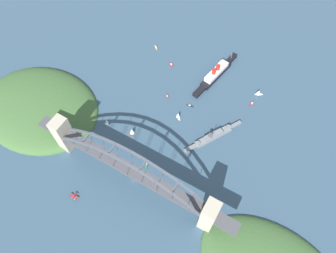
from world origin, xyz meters
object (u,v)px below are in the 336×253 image
ocean_liner (216,73)px  small_boat_1 (178,115)px  harbor_arch_bridge (131,171)px  small_boat_8 (190,106)px  naval_cruiser (213,136)px  small_boat_9 (252,104)px  small_boat_3 (147,164)px  small_boat_4 (171,64)px  small_boat_0 (107,122)px  small_boat_5 (167,96)px  seaplane_taxiing_near_bridge (74,197)px  small_boat_6 (156,47)px  small_boat_2 (259,92)px  small_boat_7 (132,131)px

ocean_liner → small_boat_1: ocean_liner is taller
harbor_arch_bridge → small_boat_8: bearing=86.9°
naval_cruiser → small_boat_1: naval_cruiser is taller
small_boat_9 → harbor_arch_bridge: bearing=-114.3°
naval_cruiser → small_boat_3: (-51.96, -73.08, -2.26)m
ocean_liner → small_boat_9: size_ratio=9.77×
small_boat_4 → naval_cruiser: bearing=-37.0°
small_boat_0 → small_boat_8: size_ratio=0.83×
small_boat_4 → small_boat_5: (24.10, -52.76, -0.14)m
small_boat_4 → small_boat_9: small_boat_4 is taller
seaplane_taxiing_near_bridge → small_boat_8: bearing=73.0°
harbor_arch_bridge → small_boat_6: 218.16m
small_boat_0 → small_boat_5: size_ratio=1.05×
ocean_liner → small_boat_8: ocean_liner is taller
small_boat_6 → small_boat_4: bearing=-26.5°
seaplane_taxiing_near_bridge → small_boat_4: size_ratio=1.16×
small_boat_5 → small_boat_6: 94.13m
small_boat_0 → small_boat_9: small_boat_0 is taller
harbor_arch_bridge → ocean_liner: bearing=85.8°
small_boat_3 → small_boat_9: size_ratio=1.10×
small_boat_2 → small_boat_9: size_ratio=1.01×
naval_cruiser → small_boat_6: 173.96m
small_boat_1 → small_boat_7: small_boat_7 is taller
harbor_arch_bridge → small_boat_4: (-51.74, 178.44, -29.12)m
small_boat_3 → small_boat_7: (-39.19, 27.54, 4.33)m
seaplane_taxiing_near_bridge → small_boat_3: (49.68, 75.24, -1.14)m
small_boat_3 → small_boat_6: 194.37m
small_boat_1 → small_boat_6: (-90.91, 93.52, -4.04)m
small_boat_2 → small_boat_5: bearing=-148.4°
small_boat_1 → small_boat_6: size_ratio=1.32×
seaplane_taxiing_near_bridge → small_boat_8: seaplane_taxiing_near_bridge is taller
harbor_arch_bridge → small_boat_7: harbor_arch_bridge is taller
small_boat_3 → small_boat_8: small_boat_3 is taller
small_boat_1 → small_boat_2: size_ratio=1.04×
small_boat_1 → small_boat_6: bearing=134.2°
harbor_arch_bridge → seaplane_taxiing_near_bridge: size_ratio=22.85×
naval_cruiser → small_boat_1: (-52.51, 4.91, 1.78)m
ocean_liner → seaplane_taxiing_near_bridge: (-61.25, -241.64, -3.75)m
small_boat_4 → small_boat_6: size_ratio=1.16×
naval_cruiser → seaplane_taxiing_near_bridge: 179.81m
naval_cruiser → small_boat_1: bearing=174.7°
naval_cruiser → small_boat_0: naval_cruiser is taller
ocean_liner → small_boat_7: 147.85m
ocean_liner → naval_cruiser: 101.72m
seaplane_taxiing_near_bridge → small_boat_3: size_ratio=0.98×
small_boat_0 → small_boat_6: (-15.83, 148.01, -2.84)m
ocean_liner → small_boat_2: size_ratio=9.68×
small_boat_3 → harbor_arch_bridge: bearing=-95.4°
naval_cruiser → ocean_liner: bearing=113.4°
small_boat_7 → small_boat_8: 86.16m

